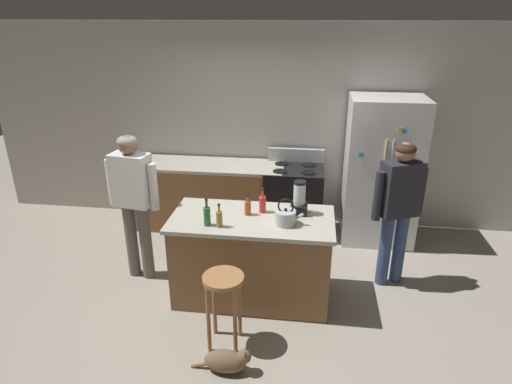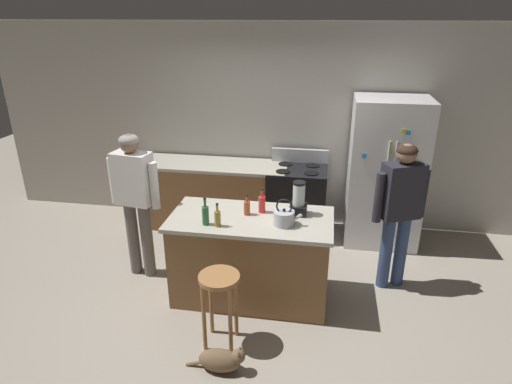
{
  "view_description": "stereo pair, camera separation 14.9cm",
  "coord_description": "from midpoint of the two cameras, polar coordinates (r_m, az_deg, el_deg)",
  "views": [
    {
      "loc": [
        0.54,
        -3.83,
        2.79
      ],
      "look_at": [
        0.0,
        0.3,
        1.07
      ],
      "focal_mm": 30.5,
      "sensor_mm": 36.0,
      "label": 1
    },
    {
      "loc": [
        0.69,
        -3.81,
        2.79
      ],
      "look_at": [
        0.0,
        0.3,
        1.07
      ],
      "focal_mm": 30.5,
      "sensor_mm": 36.0,
      "label": 2
    }
  ],
  "objects": [
    {
      "name": "kitchen_island",
      "position": [
        4.52,
        0.31,
        -8.58
      ],
      "size": [
        1.62,
        0.8,
        0.92
      ],
      "color": "brown",
      "rests_on": "ground_plane"
    },
    {
      "name": "blender_appliance",
      "position": [
        4.34,
        6.59,
        -1.15
      ],
      "size": [
        0.17,
        0.17,
        0.35
      ],
      "color": "black",
      "rests_on": "kitchen_island"
    },
    {
      "name": "refrigerator",
      "position": [
        5.69,
        17.32,
        2.39
      ],
      "size": [
        0.9,
        0.73,
        1.87
      ],
      "color": "silver",
      "rests_on": "ground_plane"
    },
    {
      "name": "bottle_cooking_sauce",
      "position": [
        4.33,
        -0.22,
        -2.03
      ],
      "size": [
        0.06,
        0.06,
        0.22
      ],
      "color": "#B24C26",
      "rests_on": "kitchen_island"
    },
    {
      "name": "person_by_island_left",
      "position": [
        4.82,
        -14.77,
        -0.11
      ],
      "size": [
        0.6,
        0.28,
        1.65
      ],
      "color": "#66605B",
      "rests_on": "ground_plane"
    },
    {
      "name": "cat",
      "position": [
        3.89,
        -3.38,
        -21.13
      ],
      "size": [
        0.52,
        0.18,
        0.26
      ],
      "color": "brown",
      "rests_on": "ground_plane"
    },
    {
      "name": "bar_stool",
      "position": [
        3.87,
        -3.68,
        -12.92
      ],
      "size": [
        0.36,
        0.36,
        0.71
      ],
      "color": "#9E6B3D",
      "rests_on": "ground_plane"
    },
    {
      "name": "bottle_olive_oil",
      "position": [
        4.14,
        -5.63,
        -2.99
      ],
      "size": [
        0.07,
        0.07,
        0.28
      ],
      "color": "#2D6638",
      "rests_on": "kitchen_island"
    },
    {
      "name": "bottle_vinegar",
      "position": [
        4.1,
        -4.03,
        -3.42
      ],
      "size": [
        0.06,
        0.06,
        0.24
      ],
      "color": "olive",
      "rests_on": "kitchen_island"
    },
    {
      "name": "ground_plane",
      "position": [
        4.77,
        0.3,
        -13.32
      ],
      "size": [
        14.0,
        14.0,
        0.0
      ],
      "primitive_type": "plane",
      "color": "#9E9384"
    },
    {
      "name": "person_by_sink_right",
      "position": [
        4.72,
        19.2,
        -1.49
      ],
      "size": [
        0.58,
        0.36,
        1.61
      ],
      "color": "#384C7A",
      "rests_on": "ground_plane"
    },
    {
      "name": "tea_kettle",
      "position": [
        4.14,
        4.73,
        -3.32
      ],
      "size": [
        0.28,
        0.2,
        0.27
      ],
      "color": "#B7BABF",
      "rests_on": "kitchen_island"
    },
    {
      "name": "back_wall",
      "position": [
        5.98,
        3.37,
        8.51
      ],
      "size": [
        8.0,
        0.1,
        2.7
      ],
      "primitive_type": "cube",
      "color": "#BCB7AD",
      "rests_on": "ground_plane"
    },
    {
      "name": "back_counter_run",
      "position": [
        6.02,
        -4.83,
        -0.38
      ],
      "size": [
        2.0,
        0.64,
        0.92
      ],
      "color": "brown",
      "rests_on": "ground_plane"
    },
    {
      "name": "bottle_soda",
      "position": [
        4.38,
        1.76,
        -1.55
      ],
      "size": [
        0.07,
        0.07,
        0.26
      ],
      "color": "red",
      "rests_on": "kitchen_island"
    },
    {
      "name": "stove_range",
      "position": [
        5.83,
        6.1,
        -1.1
      ],
      "size": [
        0.76,
        0.65,
        1.1
      ],
      "color": "black",
      "rests_on": "ground_plane"
    }
  ]
}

